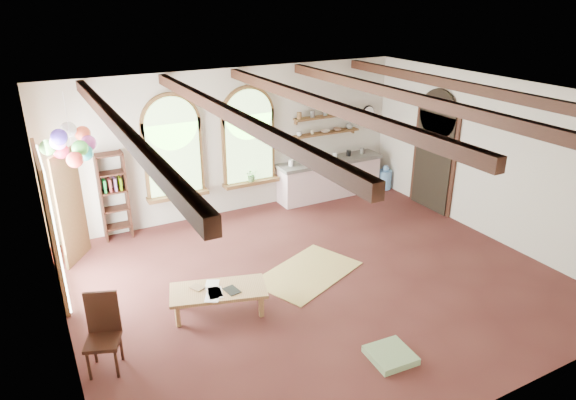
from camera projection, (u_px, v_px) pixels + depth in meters
floor at (316, 279)px, 8.99m from camera, size 8.00×8.00×0.00m
ceiling_beams at (320, 103)px, 7.81m from camera, size 6.20×6.80×0.18m
window_left at (173, 151)px, 10.55m from camera, size 1.30×0.28×2.20m
window_right at (249, 140)px, 11.29m from camera, size 1.30×0.28×2.20m
left_doorway at (51, 227)px, 8.29m from camera, size 0.10×1.90×2.50m
right_doorway at (433, 162)px, 11.52m from camera, size 0.10×1.30×2.40m
kitchen_counter at (329, 178)px, 12.42m from camera, size 2.68×0.62×0.94m
wall_shelf_lower at (327, 133)px, 12.16m from camera, size 1.70×0.24×0.04m
wall_shelf_upper at (327, 116)px, 12.00m from camera, size 1.70×0.24×0.04m
wall_clock at (369, 112)px, 12.63m from camera, size 0.32×0.04×0.32m
bookshelf at (114, 196)px, 10.17m from camera, size 0.53×0.32×1.80m
coffee_table at (218, 292)px, 7.93m from camera, size 1.61×1.07×0.42m
side_chair at (105, 349)px, 6.77m from camera, size 0.55×0.55×1.09m
floor_mat at (308, 273)px, 9.17m from camera, size 2.16×1.77×0.02m
floor_cushion at (391, 355)px, 7.05m from camera, size 0.61×0.61×0.10m
water_jug_a at (356, 182)px, 12.86m from camera, size 0.28×0.28×0.55m
water_jug_b at (385, 179)px, 12.97m from camera, size 0.32×0.32×0.62m
balloon_cluster at (71, 144)px, 8.49m from camera, size 0.90×0.94×1.16m
table_book at (194, 290)px, 7.88m from camera, size 0.24×0.27×0.02m
tablet at (232, 290)px, 7.87m from camera, size 0.23×0.29×0.01m
potted_plant_left at (178, 188)px, 10.76m from camera, size 0.27×0.23×0.30m
potted_plant_right at (252, 175)px, 11.50m from camera, size 0.27×0.23×0.30m
shelf_cup_a at (299, 134)px, 11.80m from camera, size 0.12×0.10×0.10m
shelf_cup_b at (312, 132)px, 11.96m from camera, size 0.10×0.10×0.09m
shelf_bowl_a at (325, 131)px, 12.12m from camera, size 0.22×0.22×0.05m
shelf_bowl_b at (337, 129)px, 12.27m from camera, size 0.20×0.20×0.06m
shelf_vase at (350, 125)px, 12.40m from camera, size 0.18×0.18×0.19m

